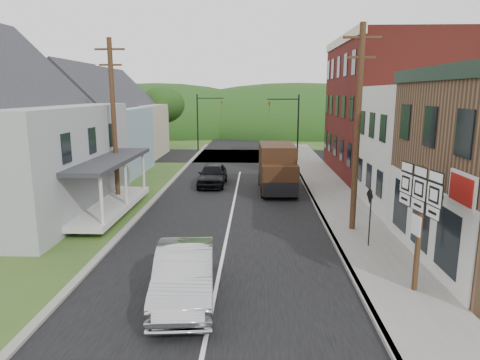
# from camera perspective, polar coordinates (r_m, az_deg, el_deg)

# --- Properties ---
(ground) EXTENTS (120.00, 120.00, 0.00)m
(ground) POSITION_cam_1_polar(r_m,az_deg,el_deg) (16.37, -2.40, -10.53)
(ground) COLOR #2D4719
(ground) RESTS_ON ground
(road) EXTENTS (9.00, 90.00, 0.02)m
(road) POSITION_cam_1_polar(r_m,az_deg,el_deg) (25.89, -0.66, -2.19)
(road) COLOR black
(road) RESTS_ON ground
(cross_road) EXTENTS (60.00, 9.00, 0.02)m
(cross_road) POSITION_cam_1_polar(r_m,az_deg,el_deg) (42.58, 0.46, 3.25)
(cross_road) COLOR black
(cross_road) RESTS_ON ground
(sidewalk_right) EXTENTS (2.80, 55.00, 0.15)m
(sidewalk_right) POSITION_cam_1_polar(r_m,az_deg,el_deg) (24.35, 13.13, -3.20)
(sidewalk_right) COLOR slate
(sidewalk_right) RESTS_ON ground
(curb_right) EXTENTS (0.20, 55.00, 0.15)m
(curb_right) POSITION_cam_1_polar(r_m,az_deg,el_deg) (24.13, 9.98, -3.21)
(curb_right) COLOR slate
(curb_right) RESTS_ON ground
(curb_left) EXTENTS (0.30, 55.00, 0.12)m
(curb_left) POSITION_cam_1_polar(r_m,az_deg,el_deg) (24.62, -11.78, -3.01)
(curb_left) COLOR slate
(curb_left) RESTS_ON ground
(storefront_white) EXTENTS (8.00, 7.00, 6.50)m
(storefront_white) POSITION_cam_1_polar(r_m,az_deg,el_deg) (24.92, 25.99, 3.70)
(storefront_white) COLOR silver
(storefront_white) RESTS_ON ground
(storefront_red) EXTENTS (8.00, 12.00, 10.00)m
(storefront_red) POSITION_cam_1_polar(r_m,az_deg,el_deg) (33.68, 19.78, 8.93)
(storefront_red) COLOR maroon
(storefront_red) RESTS_ON ground
(house_blue) EXTENTS (7.14, 8.16, 7.28)m
(house_blue) POSITION_cam_1_polar(r_m,az_deg,el_deg) (34.46, -18.80, 6.86)
(house_blue) COLOR #7C95AA
(house_blue) RESTS_ON ground
(house_cream) EXTENTS (7.14, 8.16, 7.28)m
(house_cream) POSITION_cam_1_polar(r_m,az_deg,el_deg) (43.12, -15.19, 7.89)
(house_cream) COLOR #B8A98E
(house_cream) RESTS_ON ground
(utility_pole_right) EXTENTS (1.60, 0.26, 9.00)m
(utility_pole_right) POSITION_cam_1_polar(r_m,az_deg,el_deg) (19.18, 15.39, 6.68)
(utility_pole_right) COLOR #472D19
(utility_pole_right) RESTS_ON ground
(utility_pole_left) EXTENTS (1.60, 0.26, 9.00)m
(utility_pole_left) POSITION_cam_1_polar(r_m,az_deg,el_deg) (24.43, -16.48, 7.58)
(utility_pole_left) COLOR #472D19
(utility_pole_left) RESTS_ON ground
(traffic_signal_right) EXTENTS (2.87, 0.20, 6.00)m
(traffic_signal_right) POSITION_cam_1_polar(r_m,az_deg,el_deg) (38.81, 6.74, 7.94)
(traffic_signal_right) COLOR black
(traffic_signal_right) RESTS_ON ground
(traffic_signal_left) EXTENTS (2.87, 0.20, 6.00)m
(traffic_signal_left) POSITION_cam_1_polar(r_m,az_deg,el_deg) (46.02, -4.82, 8.54)
(traffic_signal_left) COLOR black
(traffic_signal_left) RESTS_ON ground
(tree_left_c) EXTENTS (5.80, 5.80, 8.41)m
(tree_left_c) POSITION_cam_1_polar(r_m,az_deg,el_deg) (40.54, -28.26, 9.91)
(tree_left_c) COLOR #382616
(tree_left_c) RESTS_ON ground
(tree_left_d) EXTENTS (4.80, 4.80, 6.94)m
(tree_left_d) POSITION_cam_1_polar(r_m,az_deg,el_deg) (48.24, -10.26, 9.87)
(tree_left_d) COLOR #382616
(tree_left_d) RESTS_ON ground
(forested_ridge) EXTENTS (90.00, 30.00, 16.00)m
(forested_ridge) POSITION_cam_1_polar(r_m,az_deg,el_deg) (70.40, 1.14, 6.54)
(forested_ridge) COLOR black
(forested_ridge) RESTS_ON ground
(silver_sedan) EXTENTS (2.16, 5.00, 1.60)m
(silver_sedan) POSITION_cam_1_polar(r_m,az_deg,el_deg) (13.24, -7.39, -12.37)
(silver_sedan) COLOR #ACACB1
(silver_sedan) RESTS_ON ground
(dark_sedan) EXTENTS (1.83, 4.38, 1.48)m
(dark_sedan) POSITION_cam_1_polar(r_m,az_deg,el_deg) (28.77, -3.68, 0.70)
(dark_sedan) COLOR black
(dark_sedan) RESTS_ON ground
(delivery_van) EXTENTS (2.34, 5.35, 2.95)m
(delivery_van) POSITION_cam_1_polar(r_m,az_deg,el_deg) (27.03, 4.99, 1.59)
(delivery_van) COLOR black
(delivery_van) RESTS_ON ground
(route_sign_cluster) EXTENTS (0.44, 2.25, 3.96)m
(route_sign_cluster) POSITION_cam_1_polar(r_m,az_deg,el_deg) (13.86, 22.78, -3.72)
(route_sign_cluster) COLOR #472D19
(route_sign_cluster) RESTS_ON sidewalk_right
(warning_sign) EXTENTS (0.14, 0.66, 2.40)m
(warning_sign) POSITION_cam_1_polar(r_m,az_deg,el_deg) (17.62, 16.94, -3.65)
(warning_sign) COLOR black
(warning_sign) RESTS_ON sidewalk_right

